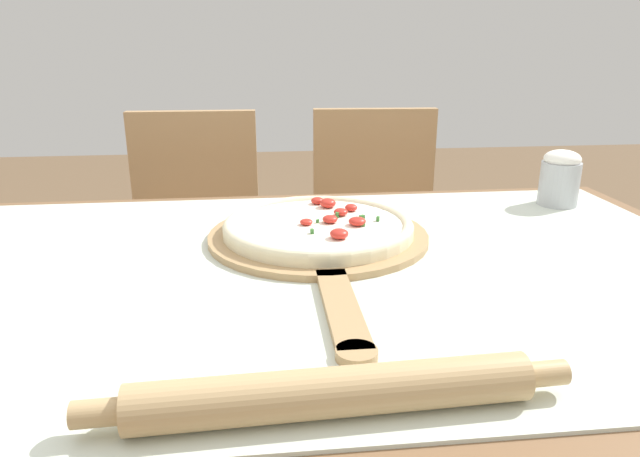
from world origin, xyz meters
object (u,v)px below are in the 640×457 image
at_px(pizza_peel, 320,240).
at_px(pizza, 319,226).
at_px(rolling_pin, 333,392).
at_px(chair_left, 196,241).
at_px(flour_cup, 560,177).
at_px(chair_right, 376,235).

distance_m(pizza_peel, pizza, 0.03).
distance_m(rolling_pin, chair_left, 1.24).
bearing_deg(rolling_pin, chair_left, 102.42).
bearing_deg(pizza, pizza_peel, -91.68).
xyz_separation_m(rolling_pin, flour_cup, (0.59, 0.68, 0.04)).
relative_size(pizza, rolling_pin, 0.72).
distance_m(chair_left, chair_right, 0.55).
height_order(pizza, chair_left, chair_left).
bearing_deg(chair_right, pizza, -107.14).
bearing_deg(rolling_pin, pizza_peel, 85.30).
bearing_deg(chair_left, pizza_peel, -65.84).
bearing_deg(pizza, rolling_pin, -94.56).
bearing_deg(chair_right, chair_left, -176.62).
height_order(pizza_peel, rolling_pin, rolling_pin).
bearing_deg(pizza, chair_right, 69.46).
xyz_separation_m(pizza, chair_left, (-0.30, 0.67, -0.26)).
bearing_deg(chair_left, flour_cup, -29.74).
relative_size(pizza, flour_cup, 2.84).
distance_m(pizza, flour_cup, 0.57).
xyz_separation_m(chair_right, flour_cup, (0.30, -0.50, 0.29)).
bearing_deg(flour_cup, rolling_pin, -130.81).
bearing_deg(chair_left, rolling_pin, -76.82).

